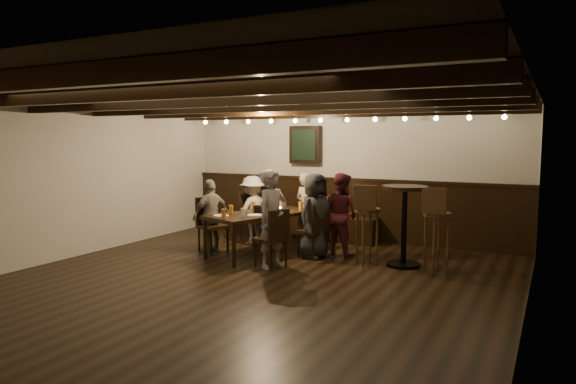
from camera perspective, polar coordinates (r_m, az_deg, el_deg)
The scene contains 27 objects.
room at distance 8.57m, azimuth 1.54°, elevation 0.62°, with size 7.00×7.00×7.00m.
dining_table at distance 8.27m, azimuth -2.94°, elevation -2.68°, with size 1.34×1.99×0.69m.
chair_left_near at distance 9.15m, azimuth -3.82°, elevation -4.08°, with size 0.52×0.52×0.90m.
chair_left_far at distance 8.60m, azimuth -8.38°, elevation -4.78°, with size 0.52×0.52×0.90m.
chair_right_near at distance 8.14m, azimuth 2.83°, elevation -5.43°, with size 0.49×0.49×0.86m.
chair_right_far at distance 7.51m, azimuth -1.84°, elevation -6.40°, with size 0.49×0.49×0.86m.
person_bench_left at distance 9.53m, azimuth -2.50°, elevation -1.53°, with size 0.61×0.40×1.26m, color black.
person_bench_centre at distance 8.99m, azimuth 2.06°, elevation -1.88°, with size 0.47×0.31×1.29m, color #9E987E.
person_bench_right at distance 8.29m, azimuth 5.88°, elevation -2.45°, with size 0.64×0.50×1.33m, color #551D21.
person_left_near at distance 9.12m, azimuth -3.97°, elevation -2.01°, with size 0.78×0.45×1.21m, color #B9AD9D.
person_left_far at distance 8.57m, azimuth -8.54°, elevation -2.61°, with size 0.71×0.29×1.21m, color gray.
person_right_near at distance 8.05m, azimuth 3.01°, elevation -2.64°, with size 0.65×0.42×1.34m, color black.
person_right_far at distance 7.41m, azimuth -1.69°, elevation -3.02°, with size 0.52×0.34×1.43m, color gray.
pint_a at distance 8.93m, azimuth -0.79°, elevation -1.21°, with size 0.07×0.07×0.14m, color #BF7219.
pint_b at distance 8.52m, azimuth 1.44°, elevation -1.55°, with size 0.07×0.07×0.14m, color #BF7219.
pint_c at distance 8.54m, azimuth -3.79°, elevation -1.55°, with size 0.07×0.07×0.14m, color #BF7219.
pint_d at distance 8.17m, azimuth -0.50°, elevation -1.88°, with size 0.07×0.07×0.14m, color silver.
pint_e at distance 8.13m, azimuth -6.35°, elevation -1.95°, with size 0.07×0.07×0.14m, color #BF7219.
pint_f at distance 7.75m, azimuth -5.01°, elevation -2.33°, with size 0.07×0.07×0.14m, color silver.
pint_g at distance 7.71m, azimuth -7.15°, elevation -2.40°, with size 0.07×0.07×0.14m, color #BF7219.
plate_near at distance 7.93m, azimuth -7.45°, elevation -2.62°, with size 0.24×0.24×0.01m, color white.
plate_far at distance 7.93m, azimuth -3.70°, elevation -2.59°, with size 0.24×0.24×0.01m, color white.
condiment_caddy at distance 8.22m, azimuth -3.21°, elevation -1.91°, with size 0.15×0.10×0.12m, color black.
candle at distance 8.37m, azimuth -0.87°, elevation -2.00°, with size 0.05×0.05×0.05m, color beige.
high_top_table at distance 7.68m, azimuth 12.80°, elevation -2.36°, with size 0.67×0.67×1.19m.
bar_stool_left at distance 7.68m, azimuth 8.73°, elevation -4.79°, with size 0.38×0.40×1.20m.
bar_stool_right at distance 7.47m, azimuth 16.15°, elevation -5.26°, with size 0.38×0.40×1.20m.
Camera 1 is at (3.48, -5.45, 1.88)m, focal length 32.00 mm.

